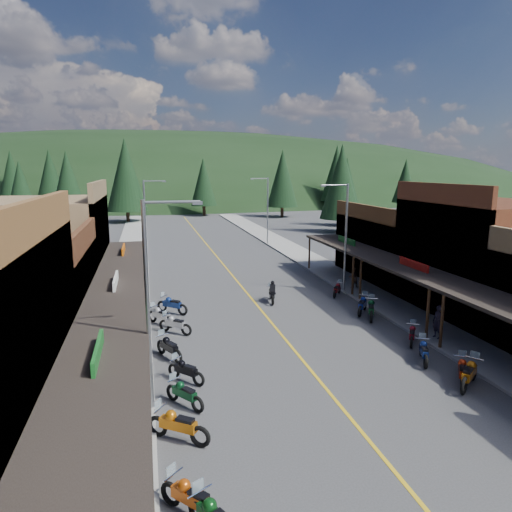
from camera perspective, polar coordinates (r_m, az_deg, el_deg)
ground at (r=25.17m, az=3.57°, el=-10.23°), size 220.00×220.00×0.00m
centerline at (r=43.93m, az=-4.13°, el=-1.02°), size 0.15×90.00×0.01m
sidewalk_west at (r=43.39m, az=-15.54°, el=-1.46°), size 3.40×94.00×0.15m
sidewalk_east at (r=46.11m, az=6.59°, el=-0.41°), size 3.40×94.00×0.15m
shop_west_2 at (r=25.88m, az=-28.32°, el=-5.06°), size 10.90×9.00×6.20m
shop_west_3 at (r=34.83m, az=-24.63°, el=0.74°), size 10.90×10.20×8.20m
shop_east_2 at (r=32.32m, az=26.73°, el=-0.16°), size 10.90×9.00×8.20m
shop_east_3 at (r=40.13m, az=17.78°, el=1.01°), size 10.90×10.20×6.20m
streetlight_0 at (r=17.05m, az=-12.95°, el=-5.06°), size 2.16×0.18×8.00m
streetlight_1 at (r=44.65m, az=-13.50°, el=4.69°), size 2.16×0.18×8.00m
streetlight_2 at (r=33.78m, az=10.96°, el=2.87°), size 2.16×0.18×8.00m
streetlight_3 at (r=54.44m, az=1.32°, el=6.05°), size 2.16×0.18×8.00m
ridge_hill at (r=157.83m, az=-11.13°, el=7.41°), size 310.00×140.00×60.00m
pine_1 at (r=93.98m, az=-24.32°, el=8.84°), size 5.88×5.88×12.50m
pine_2 at (r=80.48m, az=-15.97°, el=9.73°), size 6.72×6.72×14.00m
pine_3 at (r=89.13m, az=-6.59°, el=9.18°), size 5.04×5.04×11.00m
pine_4 at (r=86.14m, az=3.33°, el=9.67°), size 5.88×5.88×12.50m
pine_5 at (r=102.94m, az=10.03°, el=10.15°), size 6.72×6.72×14.00m
pine_6 at (r=101.41m, az=18.14°, el=8.92°), size 5.04×5.04×11.00m
pine_7 at (r=101.55m, az=-28.19°, el=8.60°), size 5.88×5.88×12.50m
pine_8 at (r=64.26m, az=-27.29°, el=6.95°), size 4.48×4.48×10.00m
pine_9 at (r=74.25m, az=11.22°, el=8.63°), size 4.93×4.93×10.80m
pine_10 at (r=73.28m, az=-22.47°, el=8.31°), size 5.38×5.38×11.60m
pine_11 at (r=66.20m, az=10.62°, el=9.10°), size 5.82×5.82×12.40m
bike_west_3 at (r=13.60m, az=-8.09°, el=-27.65°), size 1.96×2.07×1.23m
bike_west_4 at (r=16.46m, az=-9.71°, el=-19.97°), size 2.34×1.98×1.33m
bike_west_5 at (r=18.52m, az=-8.94°, el=-16.51°), size 1.76×2.04×1.16m
bike_west_6 at (r=20.39m, az=-8.76°, el=-13.87°), size 1.83×1.92×1.14m
bike_west_7 at (r=22.78m, az=-10.81°, el=-11.05°), size 1.65×2.28×1.25m
bike_west_8 at (r=25.97m, az=-10.08°, el=-8.29°), size 2.06×1.91×1.21m
bike_west_9 at (r=27.55m, az=-11.82°, el=-7.21°), size 1.90×2.12×1.23m
bike_west_10 at (r=29.44m, az=-10.45°, el=-5.91°), size 2.19×2.04×1.29m
bike_east_4 at (r=21.63m, az=25.13°, el=-13.07°), size 2.27×2.02×1.31m
bike_east_5 at (r=21.98m, az=24.37°, el=-12.82°), size 1.73×2.07×1.17m
bike_east_6 at (r=23.42m, az=20.25°, el=-11.03°), size 1.51×2.15×1.18m
bike_east_7 at (r=25.59m, az=18.94°, el=-9.16°), size 1.61×1.94×1.09m
bike_east_8 at (r=28.91m, az=14.21°, el=-6.34°), size 1.75×2.42×1.33m
bike_east_9 at (r=29.75m, az=13.18°, el=-5.86°), size 1.94×2.20×1.27m
bike_east_10 at (r=33.45m, az=10.10°, el=-4.05°), size 1.62×1.85×1.06m
rider_on_bike at (r=31.42m, az=1.99°, el=-4.68°), size 1.04×2.16×1.58m
pedestrian_east_a at (r=26.33m, az=21.80°, el=-7.64°), size 0.57×0.74×1.79m
pedestrian_east_b at (r=35.34m, az=12.06°, el=-2.60°), size 0.86×0.58×1.63m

